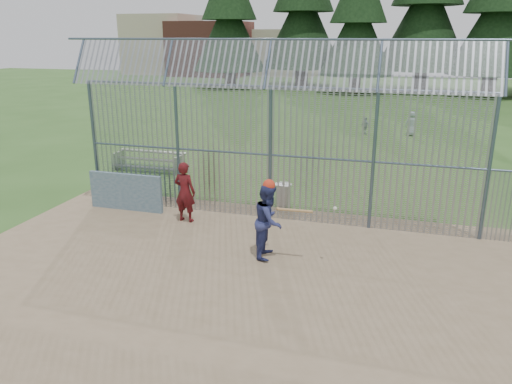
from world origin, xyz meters
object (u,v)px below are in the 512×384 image
(trash_can, at_px, (283,195))
(bleacher, at_px, (149,160))
(dugout_wall, at_px, (126,192))
(onlooker, at_px, (185,192))
(batter, at_px, (269,221))

(trash_can, height_order, bleacher, trash_can)
(dugout_wall, bearing_deg, onlooker, -10.03)
(dugout_wall, distance_m, batter, 5.70)
(trash_can, bearing_deg, batter, -81.89)
(trash_can, bearing_deg, bleacher, 155.98)
(bleacher, bearing_deg, onlooker, -52.40)
(onlooker, bearing_deg, batter, 156.35)
(dugout_wall, distance_m, onlooker, 2.30)
(dugout_wall, xyz_separation_m, onlooker, (2.24, -0.40, 0.32))
(dugout_wall, bearing_deg, bleacher, 109.81)
(dugout_wall, relative_size, batter, 1.32)
(dugout_wall, height_order, batter, batter)
(dugout_wall, xyz_separation_m, bleacher, (-1.70, 4.71, -0.21))
(bleacher, bearing_deg, trash_can, -24.02)
(dugout_wall, bearing_deg, trash_can, 21.45)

